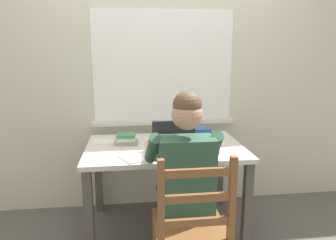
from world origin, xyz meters
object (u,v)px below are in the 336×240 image
object	(u,v)px
coffee_mug_white	(167,138)
laptop	(175,146)
wooden_chair	(191,228)
computer_mouse	(215,152)
book_stack_side	(126,139)
coffee_mug_dark	(214,141)
desk	(165,157)
seated_person	(183,174)
book_stack_main	(202,133)

from	to	relation	value
coffee_mug_white	laptop	bearing A→B (deg)	-82.83
wooden_chair	coffee_mug_white	size ratio (longest dim) A/B	7.37
computer_mouse	book_stack_side	size ratio (longest dim) A/B	0.51
coffee_mug_dark	desk	bearing A→B (deg)	165.84
seated_person	coffee_mug_dark	size ratio (longest dim) A/B	10.83
wooden_chair	laptop	bearing A→B (deg)	91.02
book_stack_main	book_stack_side	world-z (taller)	book_stack_side
wooden_chair	book_stack_side	size ratio (longest dim) A/B	4.73
seated_person	book_stack_side	bearing A→B (deg)	123.33
wooden_chair	laptop	size ratio (longest dim) A/B	2.80
wooden_chair	coffee_mug_white	xyz separation A→B (m)	(-0.04, 0.82, 0.32)
coffee_mug_dark	seated_person	bearing A→B (deg)	-128.50
coffee_mug_white	wooden_chair	bearing A→B (deg)	-87.12
coffee_mug_dark	book_stack_side	xyz separation A→B (m)	(-0.68, 0.18, -0.01)
desk	coffee_mug_white	bearing A→B (deg)	68.08
seated_person	book_stack_main	xyz separation A→B (m)	(0.28, 0.70, 0.08)
computer_mouse	book_stack_side	distance (m)	0.73
seated_person	wooden_chair	world-z (taller)	seated_person
desk	computer_mouse	distance (m)	0.44
wooden_chair	coffee_mug_white	distance (m)	0.88
wooden_chair	coffee_mug_dark	xyz separation A→B (m)	(0.31, 0.67, 0.32)
book_stack_main	book_stack_side	bearing A→B (deg)	-168.00
seated_person	computer_mouse	xyz separation A→B (m)	(0.28, 0.23, 0.06)
coffee_mug_white	book_stack_main	world-z (taller)	coffee_mug_white
computer_mouse	wooden_chair	bearing A→B (deg)	-118.52
desk	coffee_mug_dark	distance (m)	0.41
wooden_chair	book_stack_main	xyz separation A→B (m)	(0.28, 0.98, 0.31)
wooden_chair	book_stack_main	size ratio (longest dim) A/B	4.85
computer_mouse	coffee_mug_white	world-z (taller)	coffee_mug_white
book_stack_side	book_stack_main	bearing A→B (deg)	12.00
laptop	coffee_mug_white	xyz separation A→B (m)	(-0.03, 0.25, -0.01)
laptop	book_stack_main	distance (m)	0.50
book_stack_side	computer_mouse	bearing A→B (deg)	-27.56
wooden_chair	computer_mouse	world-z (taller)	wooden_chair
wooden_chair	laptop	world-z (taller)	laptop
desk	book_stack_main	xyz separation A→B (m)	(0.35, 0.22, 0.13)
book_stack_side	laptop	bearing A→B (deg)	-36.60
wooden_chair	book_stack_side	world-z (taller)	wooden_chair
book_stack_main	seated_person	bearing A→B (deg)	-111.95
desk	seated_person	bearing A→B (deg)	-81.98
laptop	book_stack_side	xyz separation A→B (m)	(-0.36, 0.27, -0.01)
seated_person	coffee_mug_dark	bearing A→B (deg)	51.50
seated_person	book_stack_side	size ratio (longest dim) A/B	6.30
book_stack_side	wooden_chair	bearing A→B (deg)	-66.28
computer_mouse	laptop	bearing A→B (deg)	166.33
laptop	desk	bearing A→B (deg)	107.31
book_stack_main	desk	bearing A→B (deg)	-147.59
coffee_mug_dark	coffee_mug_white	bearing A→B (deg)	155.43
desk	laptop	size ratio (longest dim) A/B	3.74
coffee_mug_dark	book_stack_side	distance (m)	0.70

